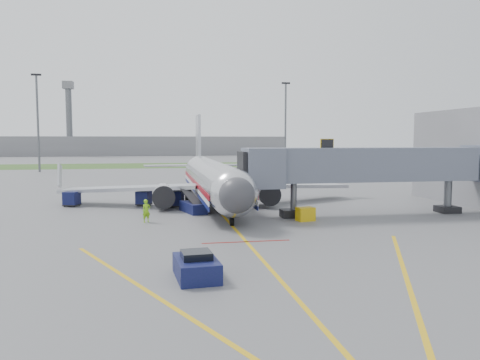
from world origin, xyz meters
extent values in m
plane|color=#565659|center=(0.00, 0.00, 0.00)|extent=(400.00, 400.00, 0.00)
cube|color=#2D4C1E|center=(0.00, 90.00, 0.01)|extent=(300.00, 25.00, 0.01)
cube|color=gold|center=(0.00, -2.00, 0.00)|extent=(0.25, 50.00, 0.01)
cube|color=maroon|center=(0.00, -4.00, 0.00)|extent=(6.00, 0.25, 0.01)
cube|color=gold|center=(-6.00, -14.00, 0.00)|extent=(9.52, 20.04, 0.01)
cube|color=gold|center=(6.00, -14.00, 0.00)|extent=(9.52, 20.04, 0.01)
cylinder|color=silver|center=(0.00, 15.00, 2.70)|extent=(3.80, 28.00, 3.80)
sphere|color=silver|center=(0.00, 1.00, 2.70)|extent=(3.80, 3.80, 3.80)
sphere|color=#38383D|center=(0.00, -0.30, 2.70)|extent=(2.74, 2.74, 2.74)
cube|color=black|center=(0.00, 0.60, 3.25)|extent=(2.20, 1.20, 0.55)
cone|color=silver|center=(0.00, 31.50, 2.70)|extent=(3.80, 5.00, 3.80)
cube|color=#B7BAC1|center=(0.00, 31.00, 6.70)|extent=(0.35, 4.20, 7.00)
cube|color=#B7BAC1|center=(-8.50, 15.00, 1.80)|extent=(15.10, 8.59, 1.13)
cube|color=#B7BAC1|center=(8.50, 15.00, 1.80)|extent=(15.10, 8.59, 1.13)
cylinder|color=silver|center=(-5.20, 12.00, 1.35)|extent=(2.10, 3.60, 2.10)
cylinder|color=silver|center=(5.20, 12.00, 1.35)|extent=(2.10, 3.60, 2.10)
cube|color=maroon|center=(1.92, 15.00, 2.35)|extent=(0.05, 28.00, 0.45)
cube|color=navy|center=(1.92, 15.00, 1.45)|extent=(0.05, 28.00, 0.35)
cylinder|color=black|center=(0.00, 2.00, 0.30)|extent=(0.28, 0.70, 0.70)
cylinder|color=black|center=(-2.60, 15.50, 0.45)|extent=(0.50, 1.00, 1.00)
cylinder|color=black|center=(2.60, 15.50, 0.45)|extent=(0.50, 1.00, 1.00)
cube|color=slate|center=(13.00, 5.00, 4.60)|extent=(20.00, 3.00, 3.00)
cube|color=slate|center=(3.20, 5.00, 4.40)|extent=(3.20, 3.60, 3.40)
cube|color=black|center=(2.00, 5.00, 4.40)|extent=(1.60, 3.00, 2.80)
cube|color=#C9A00B|center=(9.00, 5.00, 6.40)|extent=(1.20, 0.15, 1.00)
cylinder|color=#595B60|center=(6.00, 5.00, 1.55)|extent=(0.56, 0.56, 3.10)
cube|color=black|center=(6.00, 5.00, 0.35)|extent=(2.20, 1.60, 0.70)
cylinder|color=#595B60|center=(21.00, 5.00, 1.55)|extent=(0.70, 0.70, 3.10)
cube|color=black|center=(21.00, 5.00, 0.30)|extent=(1.80, 1.80, 0.60)
cylinder|color=#595B60|center=(-30.00, 70.00, 10.00)|extent=(0.44, 0.44, 20.00)
cube|color=black|center=(-30.00, 70.00, 20.20)|extent=(2.00, 0.40, 0.40)
cylinder|color=#595B60|center=(25.00, 75.00, 10.00)|extent=(0.44, 0.44, 20.00)
cube|color=black|center=(25.00, 75.00, 20.20)|extent=(2.00, 0.40, 0.40)
cube|color=slate|center=(-10.00, 170.00, 4.00)|extent=(120.00, 14.00, 8.00)
cylinder|color=#595B60|center=(-40.00, 165.00, 14.00)|extent=(2.40, 2.40, 28.00)
cube|color=slate|center=(-40.00, 165.00, 28.50)|extent=(4.00, 4.00, 3.00)
cube|color=#0C1536|center=(-4.00, -11.61, 0.50)|extent=(2.24, 3.39, 0.99)
cube|color=black|center=(-4.00, -11.61, 1.13)|extent=(1.55, 1.55, 0.45)
cylinder|color=black|center=(-4.71, -12.84, 0.36)|extent=(0.26, 0.73, 0.72)
cylinder|color=black|center=(-3.10, -12.71, 0.36)|extent=(0.26, 0.73, 0.72)
cylinder|color=black|center=(-4.90, -10.51, 0.36)|extent=(0.26, 0.73, 0.72)
cylinder|color=black|center=(-3.29, -10.38, 0.36)|extent=(0.26, 0.73, 0.72)
cube|color=#0C1536|center=(-14.43, 15.55, 0.83)|extent=(1.74, 1.74, 1.36)
cube|color=black|center=(-14.43, 15.55, 0.16)|extent=(1.80, 1.80, 0.11)
cylinder|color=black|center=(-15.10, 15.23, 0.12)|extent=(0.26, 0.30, 0.25)
cylinder|color=black|center=(-14.11, 14.87, 0.12)|extent=(0.26, 0.30, 0.25)
cylinder|color=black|center=(-14.75, 16.22, 0.12)|extent=(0.26, 0.30, 0.25)
cylinder|color=black|center=(-13.76, 15.86, 0.12)|extent=(0.26, 0.30, 0.25)
cube|color=#0C1536|center=(-3.95, 13.10, 0.90)|extent=(1.82, 1.82, 1.47)
cube|color=black|center=(-3.95, 13.10, 0.17)|extent=(1.87, 1.87, 0.11)
cylinder|color=black|center=(-4.66, 12.70, 0.13)|extent=(0.27, 0.31, 0.27)
cylinder|color=black|center=(-3.56, 12.39, 0.13)|extent=(0.27, 0.31, 0.27)
cylinder|color=black|center=(-4.35, 13.80, 0.13)|extent=(0.27, 0.31, 0.27)
cylinder|color=black|center=(-3.25, 13.49, 0.13)|extent=(0.27, 0.31, 0.27)
cube|color=#0C1536|center=(-7.17, 14.75, 0.82)|extent=(1.73, 1.73, 1.33)
cube|color=black|center=(-7.17, 14.75, 0.15)|extent=(1.79, 1.79, 0.10)
cylinder|color=black|center=(-7.84, 14.46, 0.12)|extent=(0.27, 0.29, 0.24)
cylinder|color=black|center=(-6.88, 14.08, 0.12)|extent=(0.27, 0.29, 0.24)
cylinder|color=black|center=(-7.45, 15.42, 0.12)|extent=(0.27, 0.29, 0.24)
cylinder|color=black|center=(-6.50, 15.03, 0.12)|extent=(0.27, 0.29, 0.24)
cube|color=#0C1536|center=(-2.50, 9.28, 0.47)|extent=(2.46, 4.02, 0.94)
cube|color=black|center=(-2.65, 9.79, 1.46)|extent=(2.09, 4.30, 1.47)
cylinder|color=black|center=(-2.62, 7.84, 0.29)|extent=(0.38, 0.63, 0.58)
cylinder|color=black|center=(-1.62, 8.13, 0.29)|extent=(0.38, 0.63, 0.58)
cylinder|color=black|center=(-3.38, 10.44, 0.29)|extent=(0.38, 0.63, 0.58)
cylinder|color=black|center=(-2.38, 10.73, 0.29)|extent=(0.38, 0.63, 0.58)
cube|color=#C9A00B|center=(6.44, 3.00, 0.58)|extent=(1.61, 1.23, 1.16)
cylinder|color=black|center=(5.97, 2.91, 0.14)|extent=(0.25, 0.32, 0.29)
cylinder|color=black|center=(6.91, 3.09, 0.14)|extent=(0.25, 0.32, 0.29)
imported|color=#79C316|center=(-6.72, 4.73, 0.95)|extent=(0.82, 0.70, 1.90)
camera|label=1|loc=(-5.91, -34.28, 6.86)|focal=35.00mm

